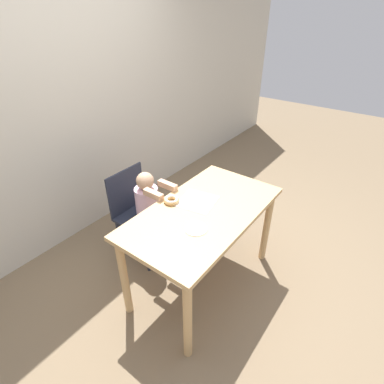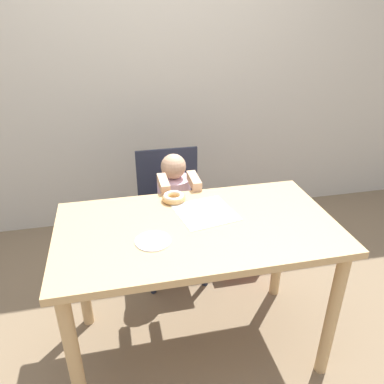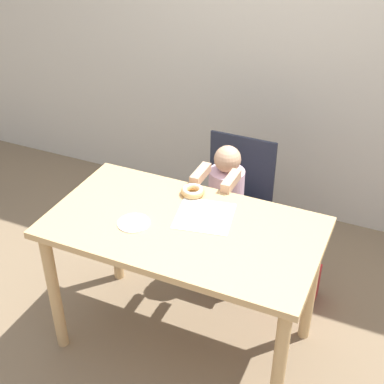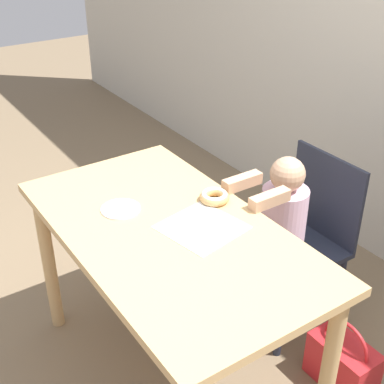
{
  "view_description": "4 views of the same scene",
  "coord_description": "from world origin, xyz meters",
  "px_view_note": "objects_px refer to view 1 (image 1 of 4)",
  "views": [
    {
      "loc": [
        -1.51,
        -1.02,
        2.09
      ],
      "look_at": [
        -0.0,
        0.11,
        0.9
      ],
      "focal_mm": 28.0,
      "sensor_mm": 36.0,
      "label": 1
    },
    {
      "loc": [
        -0.34,
        -1.43,
        1.7
      ],
      "look_at": [
        -0.0,
        0.11,
        0.9
      ],
      "focal_mm": 35.0,
      "sensor_mm": 36.0,
      "label": 2
    },
    {
      "loc": [
        0.87,
        -1.83,
        2.26
      ],
      "look_at": [
        -0.0,
        0.11,
        0.9
      ],
      "focal_mm": 50.0,
      "sensor_mm": 36.0,
      "label": 3
    },
    {
      "loc": [
        1.42,
        -0.85,
        1.88
      ],
      "look_at": [
        -0.0,
        0.11,
        0.9
      ],
      "focal_mm": 50.0,
      "sensor_mm": 36.0,
      "label": 4
    }
  ],
  "objects_px": {
    "chair": "(139,213)",
    "child_figure": "(149,215)",
    "handbag": "(181,221)",
    "donut": "(171,200)"
  },
  "relations": [
    {
      "from": "child_figure",
      "to": "donut",
      "type": "height_order",
      "value": "child_figure"
    },
    {
      "from": "child_figure",
      "to": "handbag",
      "type": "distance_m",
      "value": 0.57
    },
    {
      "from": "child_figure",
      "to": "handbag",
      "type": "relative_size",
      "value": 2.66
    },
    {
      "from": "chair",
      "to": "handbag",
      "type": "height_order",
      "value": "chair"
    },
    {
      "from": "chair",
      "to": "donut",
      "type": "bearing_deg",
      "value": -97.27
    },
    {
      "from": "donut",
      "to": "handbag",
      "type": "relative_size",
      "value": 0.36
    },
    {
      "from": "chair",
      "to": "child_figure",
      "type": "xyz_separation_m",
      "value": [
        -0.0,
        -0.13,
        0.03
      ]
    },
    {
      "from": "donut",
      "to": "chair",
      "type": "bearing_deg",
      "value": 82.73
    },
    {
      "from": "handbag",
      "to": "donut",
      "type": "bearing_deg",
      "value": -147.69
    },
    {
      "from": "child_figure",
      "to": "donut",
      "type": "distance_m",
      "value": 0.48
    }
  ]
}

